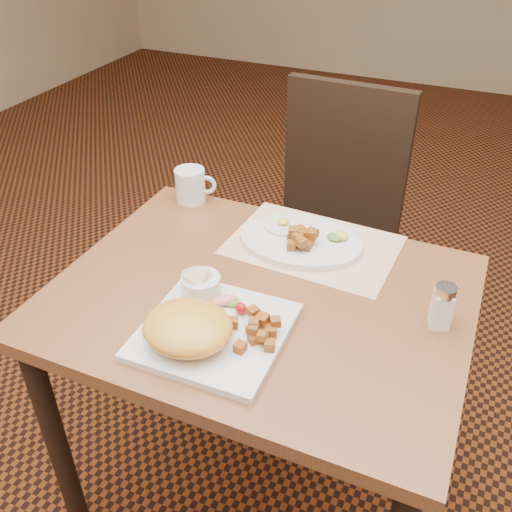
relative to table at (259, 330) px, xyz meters
The scene contains 15 objects.
ground 0.64m from the table, ahead, with size 8.00×8.00×0.00m, color black.
table is the anchor object (origin of this frame).
chair_far 0.71m from the table, 93.61° to the left, with size 0.44×0.45×0.97m.
placemat 0.25m from the table, 78.22° to the left, with size 0.40×0.28×0.00m, color white.
plate_square 0.20m from the table, 100.79° to the right, with size 0.28×0.28×0.02m, color silver.
plate_oval 0.25m from the table, 85.68° to the left, with size 0.30×0.23×0.02m, color silver, non-canonical shape.
hollandaise_mound 0.27m from the table, 106.60° to the right, with size 0.18×0.16×0.07m.
ramekin 0.20m from the table, 145.32° to the right, with size 0.09×0.08×0.05m.
garnish_sq 0.16m from the table, 111.13° to the right, with size 0.10×0.06×0.03m.
fried_egg 0.29m from the table, 99.52° to the left, with size 0.10×0.10×0.02m.
garnish_ov 0.30m from the table, 67.70° to the left, with size 0.06×0.05×0.02m.
salt_shaker 0.41m from the table, ahead, with size 0.05×0.05×0.10m.
coffee_mug 0.48m from the table, 137.71° to the left, with size 0.11×0.08×0.09m.
home_fries_sq 0.21m from the table, 68.70° to the right, with size 0.12×0.12×0.04m.
home_fries_ov 0.24m from the table, 81.71° to the left, with size 0.08×0.11×0.04m.
Camera 1 is at (0.39, -0.90, 1.53)m, focal length 40.00 mm.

